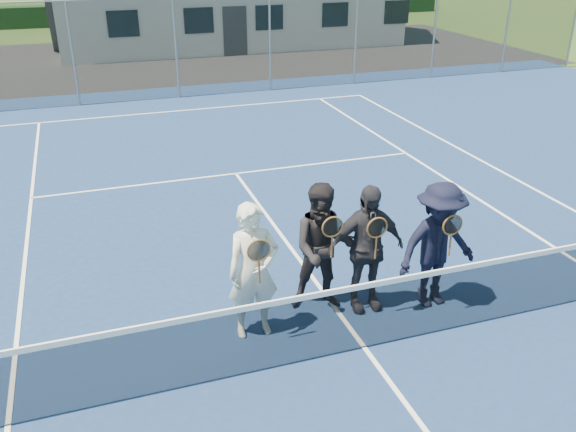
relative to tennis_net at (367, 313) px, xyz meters
name	(u,v)px	position (x,y,z in m)	size (l,w,h in m)	color
ground	(152,61)	(0.00, 20.00, -0.54)	(220.00, 220.00, 0.00)	#294017
court_surface	(364,348)	(0.00, 0.00, -0.53)	(30.00, 30.00, 0.02)	navy
tarmac_carpark	(48,67)	(-4.00, 20.00, -0.53)	(40.00, 12.00, 0.01)	black
hedge_row	(124,13)	(0.00, 32.00, 0.01)	(40.00, 1.20, 1.10)	black
court_markings	(364,347)	(0.00, 0.00, -0.51)	(11.03, 23.83, 0.01)	white
tennis_net	(367,313)	(0.00, 0.00, 0.00)	(11.68, 0.08, 1.10)	slate
perimeter_fence	(176,49)	(0.00, 13.50, 0.99)	(30.07, 0.07, 3.02)	slate
player_a	(253,271)	(-1.20, 0.77, 0.38)	(0.66, 0.50, 1.80)	silver
player_b	(324,248)	(-0.14, 1.07, 0.38)	(1.03, 0.91, 1.80)	black
player_c	(366,248)	(0.39, 0.87, 0.38)	(1.08, 0.54, 1.80)	#242429
player_d	(438,246)	(1.33, 0.63, 0.38)	(1.21, 0.75, 1.80)	black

